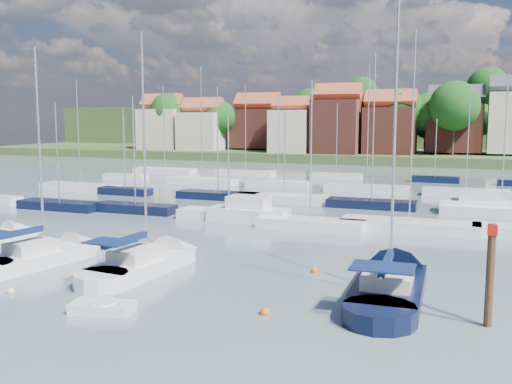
% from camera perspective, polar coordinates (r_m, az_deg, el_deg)
% --- Properties ---
extents(ground, '(260.00, 260.00, 0.00)m').
position_cam_1_polar(ground, '(67.33, 9.77, -0.34)').
color(ground, '#475660').
rests_on(ground, ground).
extents(sailboat_left, '(4.76, 10.82, 14.29)m').
position_cam_1_polar(sailboat_left, '(38.49, -19.57, -5.95)').
color(sailboat_left, silver).
rests_on(sailboat_left, ground).
extents(sailboat_centre, '(3.94, 11.26, 15.02)m').
position_cam_1_polar(sailboat_centre, '(35.24, -10.06, -6.85)').
color(sailboat_centre, silver).
rests_on(sailboat_centre, ground).
extents(sailboat_navy, '(3.70, 12.61, 17.29)m').
position_cam_1_polar(sailboat_navy, '(31.36, 13.45, -8.75)').
color(sailboat_navy, black).
rests_on(sailboat_navy, ground).
extents(tender, '(3.09, 1.83, 0.63)m').
position_cam_1_polar(tender, '(27.90, -15.10, -11.09)').
color(tender, silver).
rests_on(tender, ground).
extents(timber_piling, '(0.40, 0.40, 6.77)m').
position_cam_1_polar(timber_piling, '(26.88, 22.26, -9.59)').
color(timber_piling, '#4C331E').
rests_on(timber_piling, ground).
extents(buoy_b, '(0.41, 0.41, 0.41)m').
position_cam_1_polar(buoy_b, '(32.39, -23.33, -9.28)').
color(buoy_b, beige).
rests_on(buoy_b, ground).
extents(buoy_c, '(0.46, 0.46, 0.46)m').
position_cam_1_polar(buoy_c, '(30.73, -14.46, -9.80)').
color(buoy_c, beige).
rests_on(buoy_c, ground).
extents(buoy_d, '(0.49, 0.49, 0.49)m').
position_cam_1_polar(buoy_d, '(26.81, 0.88, -12.13)').
color(buoy_d, '#D85914').
rests_on(buoy_d, ground).
extents(buoy_e, '(0.45, 0.45, 0.45)m').
position_cam_1_polar(buoy_e, '(33.83, 5.87, -8.00)').
color(buoy_e, '#D85914').
rests_on(buoy_e, ground).
extents(buoy_f, '(0.47, 0.47, 0.47)m').
position_cam_1_polar(buoy_f, '(25.58, 10.99, -13.26)').
color(buoy_f, '#D85914').
rests_on(buoy_f, ground).
extents(marina_field, '(79.62, 41.41, 15.93)m').
position_cam_1_polar(marina_field, '(62.20, 10.64, -0.60)').
color(marina_field, silver).
rests_on(marina_field, ground).
extents(far_shore_town, '(212.46, 90.00, 22.27)m').
position_cam_1_polar(far_shore_town, '(158.58, 17.13, 5.52)').
color(far_shore_town, '#42542A').
rests_on(far_shore_town, ground).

